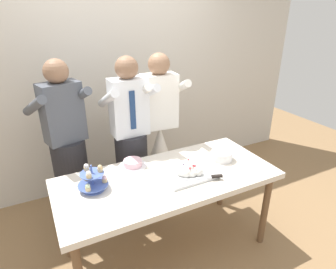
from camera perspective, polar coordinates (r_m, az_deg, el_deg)
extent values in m
plane|color=olive|center=(2.85, 0.02, -21.65)|extent=(8.00, 8.00, 0.00)
cube|color=beige|center=(3.35, -11.18, 13.43)|extent=(5.20, 0.10, 2.90)
cube|color=silver|center=(2.37, 0.03, -8.85)|extent=(1.80, 0.80, 0.05)
cylinder|color=brown|center=(2.81, 18.77, -14.09)|extent=(0.06, 0.06, 0.72)
cylinder|color=brown|center=(2.68, -19.86, -16.33)|extent=(0.06, 0.06, 0.72)
cylinder|color=brown|center=(3.19, 10.71, -8.18)|extent=(0.06, 0.06, 0.72)
cylinder|color=#4C66B2|center=(2.27, -14.60, -10.40)|extent=(0.17, 0.17, 0.01)
cylinder|color=#4C66B2|center=(2.22, -14.86, -8.29)|extent=(0.01, 0.01, 0.21)
cylinder|color=#4C66B2|center=(2.25, -14.70, -9.58)|extent=(0.23, 0.23, 0.01)
cylinder|color=#D1B784|center=(2.25, -12.52, -8.91)|extent=(0.04, 0.04, 0.03)
sphere|color=#EAB7C6|center=(2.24, -12.58, -8.40)|extent=(0.04, 0.04, 0.04)
cylinder|color=#D1B784|center=(2.31, -15.99, -8.38)|extent=(0.04, 0.04, 0.03)
sphere|color=#EAB7C6|center=(2.30, -16.06, -7.87)|extent=(0.04, 0.04, 0.04)
cylinder|color=#D1B784|center=(2.18, -15.67, -10.42)|extent=(0.04, 0.04, 0.03)
sphere|color=beige|center=(2.17, -15.74, -9.90)|extent=(0.04, 0.04, 0.04)
cylinder|color=#4C66B2|center=(2.20, -14.96, -7.52)|extent=(0.18, 0.18, 0.01)
cylinder|color=#D1B784|center=(2.20, -13.40, -6.89)|extent=(0.04, 0.04, 0.03)
sphere|color=#D6B27A|center=(2.19, -13.46, -6.35)|extent=(0.04, 0.04, 0.04)
cylinder|color=#D1B784|center=(2.24, -15.96, -6.58)|extent=(0.04, 0.04, 0.03)
sphere|color=white|center=(2.23, -16.02, -6.05)|extent=(0.04, 0.04, 0.04)
cylinder|color=#D1B784|center=(2.15, -15.51, -7.98)|extent=(0.04, 0.04, 0.03)
sphere|color=white|center=(2.13, -15.58, -7.43)|extent=(0.04, 0.04, 0.04)
cube|color=silver|center=(2.37, 3.98, -7.90)|extent=(0.42, 0.31, 0.02)
sphere|color=white|center=(2.39, 5.65, -6.68)|extent=(0.07, 0.07, 0.07)
sphere|color=white|center=(2.39, 4.32, -6.44)|extent=(0.08, 0.08, 0.08)
sphere|color=white|center=(2.39, 3.39, -6.57)|extent=(0.07, 0.07, 0.07)
sphere|color=white|center=(2.36, 3.06, -6.88)|extent=(0.09, 0.09, 0.09)
sphere|color=white|center=(2.32, 2.89, -7.26)|extent=(0.10, 0.10, 0.10)
sphere|color=white|center=(2.31, 3.73, -7.53)|extent=(0.09, 0.09, 0.09)
sphere|color=white|center=(2.31, 4.73, -7.76)|extent=(0.07, 0.07, 0.07)
sphere|color=white|center=(2.33, 5.99, -7.36)|extent=(0.08, 0.08, 0.08)
sphere|color=white|center=(2.34, 4.02, -6.72)|extent=(0.11, 0.11, 0.11)
sphere|color=#DB474C|center=(2.36, 4.10, -5.03)|extent=(0.02, 0.02, 0.02)
sphere|color=#DB474C|center=(2.27, 4.41, -6.73)|extent=(0.02, 0.02, 0.02)
sphere|color=#B21923|center=(2.29, 5.41, -6.25)|extent=(0.02, 0.02, 0.02)
sphere|color=#2D1938|center=(2.31, 3.20, -6.03)|extent=(0.02, 0.02, 0.02)
sphere|color=#B21923|center=(2.31, 5.03, -6.26)|extent=(0.02, 0.02, 0.02)
sphere|color=#B21923|center=(2.33, 4.20, -5.80)|extent=(0.02, 0.02, 0.02)
cube|color=silver|center=(2.29, 6.13, -8.71)|extent=(0.23, 0.09, 0.00)
cube|color=black|center=(2.33, 9.74, -8.20)|extent=(0.09, 0.05, 0.02)
cylinder|color=white|center=(2.64, 10.63, -4.85)|extent=(0.19, 0.19, 0.01)
cylinder|color=white|center=(2.64, 10.67, -4.59)|extent=(0.19, 0.19, 0.01)
cylinder|color=white|center=(2.63, 10.69, -4.44)|extent=(0.19, 0.19, 0.01)
cylinder|color=white|center=(2.63, 10.65, -4.22)|extent=(0.19, 0.19, 0.01)
cylinder|color=white|center=(2.62, 10.68, -4.01)|extent=(0.19, 0.19, 0.01)
cylinder|color=white|center=(2.62, 10.70, -3.81)|extent=(0.19, 0.19, 0.01)
cylinder|color=white|center=(2.61, 10.69, -3.58)|extent=(0.19, 0.19, 0.01)
cylinder|color=white|center=(2.61, 10.86, -3.37)|extent=(0.19, 0.19, 0.01)
cylinder|color=white|center=(2.51, -7.02, -6.25)|extent=(0.24, 0.24, 0.01)
cylinder|color=#EAB7C6|center=(2.50, -7.05, -5.63)|extent=(0.16, 0.16, 0.05)
cylinder|color=#232328|center=(3.01, -7.05, -7.88)|extent=(0.32, 0.32, 0.92)
cube|color=white|center=(2.70, -7.83, 5.44)|extent=(0.34, 0.20, 0.54)
sphere|color=#8C664C|center=(2.61, -8.28, 13.06)|extent=(0.21, 0.21, 0.21)
cylinder|color=white|center=(2.61, -11.92, 7.01)|extent=(0.08, 0.49, 0.28)
cylinder|color=white|center=(2.73, -4.21, 8.20)|extent=(0.08, 0.49, 0.28)
cube|color=navy|center=(2.60, -7.06, 4.79)|extent=(0.05, 0.01, 0.36)
cone|color=white|center=(3.14, -1.56, -6.15)|extent=(0.56, 0.56, 0.92)
cube|color=white|center=(2.85, -1.73, 6.66)|extent=(0.36, 0.23, 0.54)
sphere|color=#997054|center=(2.76, -1.82, 13.90)|extent=(0.21, 0.21, 0.21)
cylinder|color=white|center=(2.77, -5.29, 8.36)|extent=(0.12, 0.49, 0.28)
cylinder|color=white|center=(2.89, 2.00, 9.15)|extent=(0.12, 0.49, 0.28)
cylinder|color=#232328|center=(3.00, -18.34, -9.11)|extent=(0.32, 0.32, 0.92)
cube|color=#4C515B|center=(2.69, -20.33, 4.10)|extent=(0.38, 0.28, 0.54)
sphere|color=#8C664C|center=(2.60, -21.48, 11.66)|extent=(0.21, 0.21, 0.21)
cylinder|color=#4C515B|center=(2.60, -25.17, 5.16)|extent=(0.20, 0.49, 0.28)
cylinder|color=#4C515B|center=(2.73, -17.64, 7.10)|extent=(0.20, 0.49, 0.28)
cube|color=maroon|center=(2.59, -20.60, 3.33)|extent=(0.05, 0.02, 0.36)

